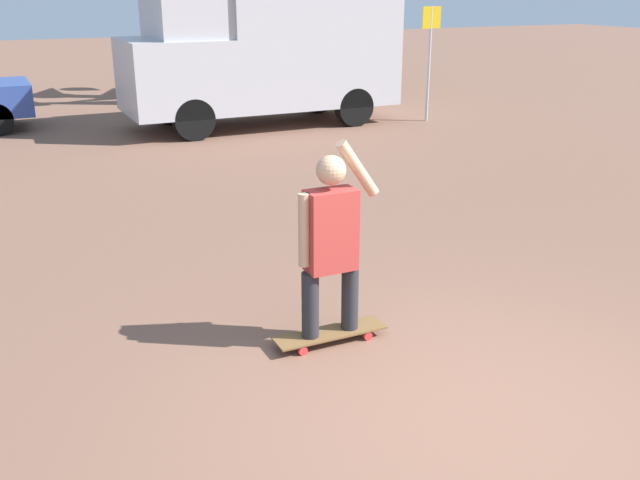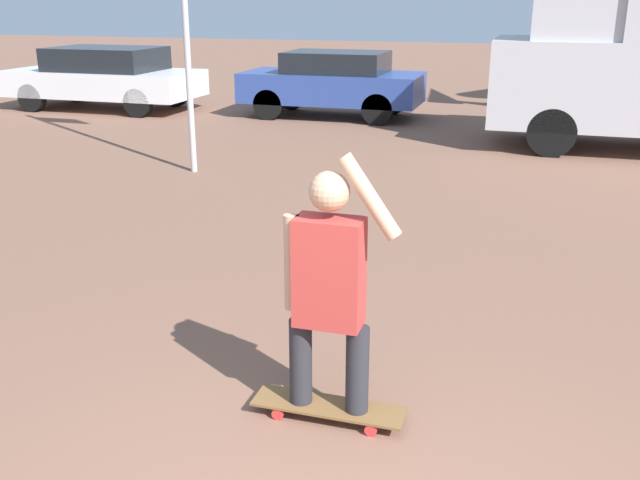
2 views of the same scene
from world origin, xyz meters
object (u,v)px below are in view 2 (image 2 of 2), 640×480
Objects in this scene: parked_car_blue at (333,82)px; person_skateboarder at (329,280)px; skateboard at (328,407)px; parked_car_white at (105,77)px.

person_skateboarder is at bearing -73.98° from parked_car_blue.
parked_car_white is (-8.57, 10.81, 0.66)m from skateboard.
person_skateboarder reaches higher than parked_car_blue.
skateboard is at bearing -51.61° from parked_car_white.
skateboard is 0.85m from person_skateboarder.
parked_car_white is (-8.57, 10.81, -0.18)m from person_skateboarder.
skateboard is 0.22× the size of parked_car_white.
skateboard is at bearing 0.00° from person_skateboarder.
parked_car_blue is at bearing 4.76° from parked_car_white.
skateboard is 11.73m from parked_car_blue.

